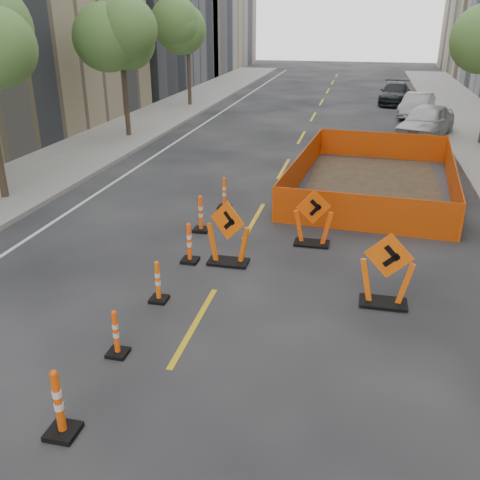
% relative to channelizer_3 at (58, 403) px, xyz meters
% --- Properties ---
extents(sidewalk_left, '(4.00, 90.00, 0.15)m').
position_rel_channelizer_3_xyz_m(sidewalk_left, '(-8.00, 11.29, -0.49)').
color(sidewalk_left, gray).
rests_on(sidewalk_left, ground).
extents(tree_l_c, '(2.80, 2.80, 5.95)m').
position_rel_channelizer_3_xyz_m(tree_l_c, '(-7.40, 19.29, 3.96)').
color(tree_l_c, '#382B1E').
rests_on(tree_l_c, ground).
extents(tree_l_d, '(2.80, 2.80, 5.95)m').
position_rel_channelizer_3_xyz_m(tree_l_d, '(-7.40, 29.29, 3.96)').
color(tree_l_d, '#382B1E').
rests_on(tree_l_d, ground).
extents(channelizer_3, '(0.45, 0.45, 1.13)m').
position_rel_channelizer_3_xyz_m(channelizer_3, '(0.00, 0.00, 0.00)').
color(channelizer_3, '#D74509').
rests_on(channelizer_3, ground).
extents(channelizer_4, '(0.36, 0.36, 0.92)m').
position_rel_channelizer_3_xyz_m(channelizer_4, '(-0.06, 2.03, -0.11)').
color(channelizer_4, '#F24B0A').
rests_on(channelizer_4, ground).
extents(channelizer_5, '(0.37, 0.37, 0.95)m').
position_rel_channelizer_3_xyz_m(channelizer_5, '(-0.04, 4.06, -0.09)').
color(channelizer_5, '#F35D0A').
rests_on(channelizer_5, ground).
extents(channelizer_6, '(0.41, 0.41, 1.04)m').
position_rel_channelizer_3_xyz_m(channelizer_6, '(0.01, 6.09, -0.05)').
color(channelizer_6, '#FE4B0A').
rests_on(channelizer_6, ground).
extents(channelizer_7, '(0.42, 0.42, 1.06)m').
position_rel_channelizer_3_xyz_m(channelizer_7, '(-0.31, 8.12, -0.03)').
color(channelizer_7, '#FE480A').
rests_on(channelizer_7, ground).
extents(channelizer_8, '(0.40, 0.40, 1.02)m').
position_rel_channelizer_3_xyz_m(channelizer_8, '(-0.14, 10.15, -0.06)').
color(channelizer_8, '#FF540A').
rests_on(channelizer_8, ground).
extents(chevron_sign_left, '(1.27, 1.04, 1.65)m').
position_rel_channelizer_3_xyz_m(chevron_sign_left, '(0.96, 6.21, 0.26)').
color(chevron_sign_left, '#E95809').
rests_on(chevron_sign_left, ground).
extents(chevron_sign_center, '(1.19, 0.95, 1.55)m').
position_rel_channelizer_3_xyz_m(chevron_sign_center, '(2.86, 7.85, 0.21)').
color(chevron_sign_center, '#EF4D0A').
rests_on(chevron_sign_center, ground).
extents(chevron_sign_right, '(1.18, 0.79, 1.66)m').
position_rel_channelizer_3_xyz_m(chevron_sign_right, '(4.67, 4.96, 0.26)').
color(chevron_sign_right, '#EE550A').
rests_on(chevron_sign_right, ground).
extents(safety_fence, '(5.83, 9.20, 1.11)m').
position_rel_channelizer_3_xyz_m(safety_fence, '(4.48, 13.49, -0.01)').
color(safety_fence, '#F9440D').
rests_on(safety_fence, ground).
extents(parked_car_near, '(3.52, 5.25, 1.66)m').
position_rel_channelizer_3_xyz_m(parked_car_near, '(6.96, 22.35, 0.26)').
color(parked_car_near, silver).
rests_on(parked_car_near, ground).
extents(parked_car_mid, '(2.49, 4.45, 1.39)m').
position_rel_channelizer_3_xyz_m(parked_car_mid, '(6.99, 28.52, 0.13)').
color(parked_car_mid, gray).
rests_on(parked_car_mid, ground).
extents(parked_car_far, '(2.38, 5.00, 1.41)m').
position_rel_channelizer_3_xyz_m(parked_car_far, '(5.94, 33.65, 0.14)').
color(parked_car_far, black).
rests_on(parked_car_far, ground).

